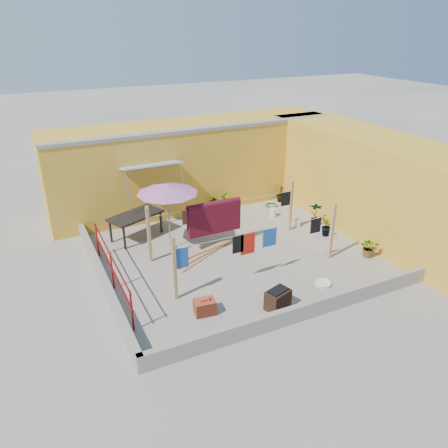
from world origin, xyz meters
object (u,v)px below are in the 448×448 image
Objects in this scene: water_jug_b at (273,212)px; green_hose at (271,205)px; patio_umbrella at (167,189)px; white_basin at (323,283)px; brazier at (278,299)px; outdoor_table at (135,217)px; brick_stack at (205,307)px; water_jug_a at (297,223)px; plant_back_a at (218,204)px.

water_jug_b reaches higher than green_hose.
patio_umbrella is 5.33m from white_basin.
brazier is at bearing -72.48° from patio_umbrella.
patio_umbrella is 1.14× the size of outdoor_table.
white_basin is (3.81, -5.13, -0.71)m from outdoor_table.
brick_stack is 1.76× the size of water_jug_a.
patio_umbrella reaches higher than plant_back_a.
green_hose is (3.43, 5.86, -0.24)m from brazier.
plant_back_a is (2.97, 5.53, 0.21)m from brick_stack.
water_jug_b is at bearing 59.43° from brazier.
green_hose is (5.52, 0.36, -0.72)m from outdoor_table.
green_hose is at bearing 72.76° from white_basin.
brick_stack is 0.79× the size of brazier.
plant_back_a reaches higher than brick_stack.
patio_umbrella is at bearing -143.94° from plant_back_a.
patio_umbrella reaches higher than brazier.
brazier is at bearing -69.20° from outdoor_table.
outdoor_table is 4.94m from brick_stack.
water_jug_b is (4.28, 0.72, -1.86)m from patio_umbrella.
green_hose is at bearing 18.63° from patio_umbrella.
green_hose is at bearing -6.98° from plant_back_a.
plant_back_a is (1.23, 6.13, 0.13)m from brazier.
outdoor_table is at bearing -176.23° from green_hose.
water_jug_b is (5.03, -0.53, -0.59)m from outdoor_table.
green_hose is at bearing 45.50° from brick_stack.
patio_umbrella is 1.93m from outdoor_table.
water_jug_b is at bearing 106.00° from water_jug_a.
white_basin is at bearing -107.24° from green_hose.
water_jug_a is at bearing -5.05° from patio_umbrella.
outdoor_table is 3.54× the size of brick_stack.
brazier is at bearing -130.26° from water_jug_a.
patio_umbrella is 4.10m from brick_stack.
patio_umbrella reaches higher than water_jug_b.
green_hose is at bearing 3.77° from outdoor_table.
white_basin is at bearing -51.71° from patio_umbrella.
brick_stack is 1.48× the size of water_jug_b.
water_jug_a is at bearing 66.15° from white_basin.
water_jug_a is at bearing -94.75° from green_hose.
outdoor_table is 5.22× the size of water_jug_b.
outdoor_table is at bearing 174.00° from water_jug_b.
brazier reaches higher than green_hose.
patio_umbrella is 3.58m from plant_back_a.
green_hose is 2.24m from plant_back_a.
water_jug_a is 3.06m from plant_back_a.
patio_umbrella is 5.93× the size of water_jug_b.
plant_back_a is at bearing 145.74° from water_jug_b.
patio_umbrella reaches higher than water_jug_a.
brazier is 1.39× the size of green_hose.
outdoor_table is at bearing 110.80° from brazier.
outdoor_table reaches higher than brazier.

